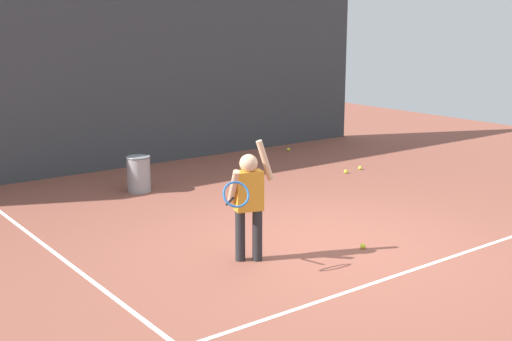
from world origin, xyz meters
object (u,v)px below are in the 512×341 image
(tennis_ball_1, at_px, (363,246))
(tennis_ball_3, at_px, (288,149))
(ball_hopper, at_px, (139,173))
(tennis_ball_5, at_px, (360,168))
(tennis_player, at_px, (248,198))
(tennis_ball_2, at_px, (346,172))

(tennis_ball_1, height_order, tennis_ball_3, same)
(tennis_ball_3, bearing_deg, tennis_ball_1, -121.24)
(ball_hopper, distance_m, tennis_ball_1, 4.07)
(tennis_ball_3, distance_m, tennis_ball_5, 2.10)
(tennis_player, distance_m, tennis_ball_1, 1.56)
(tennis_player, height_order, tennis_ball_3, tennis_player)
(ball_hopper, relative_size, tennis_ball_1, 8.52)
(ball_hopper, bearing_deg, tennis_ball_1, -77.73)
(tennis_player, bearing_deg, tennis_ball_5, 47.66)
(ball_hopper, relative_size, tennis_ball_3, 8.52)
(ball_hopper, bearing_deg, tennis_ball_5, -14.21)
(tennis_ball_1, height_order, tennis_ball_5, same)
(tennis_player, distance_m, tennis_ball_5, 5.03)
(tennis_ball_2, bearing_deg, tennis_ball_3, 77.27)
(tennis_ball_1, relative_size, tennis_ball_3, 1.00)
(tennis_player, relative_size, tennis_ball_1, 20.46)
(tennis_ball_1, height_order, tennis_ball_2, same)
(tennis_ball_2, relative_size, tennis_ball_3, 1.00)
(tennis_ball_5, bearing_deg, tennis_player, -149.91)
(ball_hopper, height_order, tennis_ball_5, ball_hopper)
(tennis_ball_1, bearing_deg, tennis_player, 159.57)
(tennis_player, height_order, tennis_ball_5, tennis_player)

